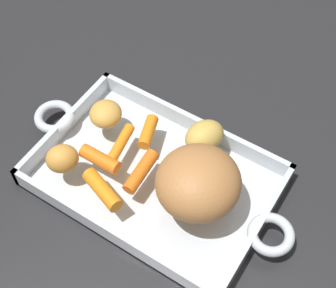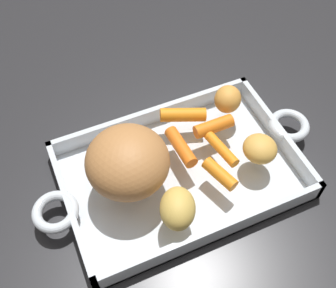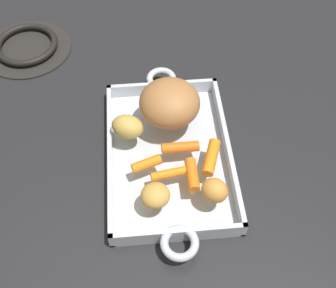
# 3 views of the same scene
# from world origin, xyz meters

# --- Properties ---
(ground_plane) EXTENTS (1.73, 1.73, 0.00)m
(ground_plane) POSITION_xyz_m (0.00, 0.00, 0.00)
(ground_plane) COLOR #232326
(roasting_dish) EXTENTS (0.44, 0.23, 0.04)m
(roasting_dish) POSITION_xyz_m (0.00, 0.00, 0.01)
(roasting_dish) COLOR silver
(roasting_dish) RESTS_ON ground_plane
(pork_roast) EXTENTS (0.13, 0.14, 0.08)m
(pork_roast) POSITION_xyz_m (-0.08, 0.01, 0.08)
(pork_roast) COLOR #B07440
(pork_roast) RESTS_ON roasting_dish
(baby_carrot_short) EXTENTS (0.04, 0.06, 0.02)m
(baby_carrot_short) POSITION_xyz_m (0.04, -0.04, 0.05)
(baby_carrot_short) COLOR orange
(baby_carrot_short) RESTS_ON roasting_dish
(baby_carrot_southwest) EXTENTS (0.08, 0.04, 0.03)m
(baby_carrot_southwest) POSITION_xyz_m (0.04, 0.07, 0.05)
(baby_carrot_southwest) COLOR orange
(baby_carrot_southwest) RESTS_ON roasting_dish
(baby_carrot_northeast) EXTENTS (0.06, 0.02, 0.02)m
(baby_carrot_northeast) POSITION_xyz_m (0.07, 0.03, 0.05)
(baby_carrot_northeast) COLOR orange
(baby_carrot_northeast) RESTS_ON roasting_dish
(baby_carrot_northwest) EXTENTS (0.02, 0.07, 0.02)m
(baby_carrot_northwest) POSITION_xyz_m (0.01, 0.02, 0.05)
(baby_carrot_northwest) COLOR orange
(baby_carrot_northwest) RESTS_ON roasting_dish
(baby_carrot_center_right) EXTENTS (0.03, 0.07, 0.02)m
(baby_carrot_center_right) POSITION_xyz_m (0.06, -0.01, 0.04)
(baby_carrot_center_right) COLOR orange
(baby_carrot_center_right) RESTS_ON roasting_dish
(potato_near_roast) EXTENTS (0.05, 0.06, 0.03)m
(potato_near_roast) POSITION_xyz_m (0.11, -0.03, 0.05)
(potato_near_roast) COLOR gold
(potato_near_roast) RESTS_ON roasting_dish
(potato_halved) EXTENTS (0.07, 0.08, 0.04)m
(potato_halved) POSITION_xyz_m (-0.04, -0.08, 0.06)
(potato_halved) COLOR gold
(potato_halved) RESTS_ON roasting_dish
(potato_corner) EXTENTS (0.06, 0.06, 0.04)m
(potato_corner) POSITION_xyz_m (0.11, 0.07, 0.06)
(potato_corner) COLOR gold
(potato_corner) RESTS_ON roasting_dish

